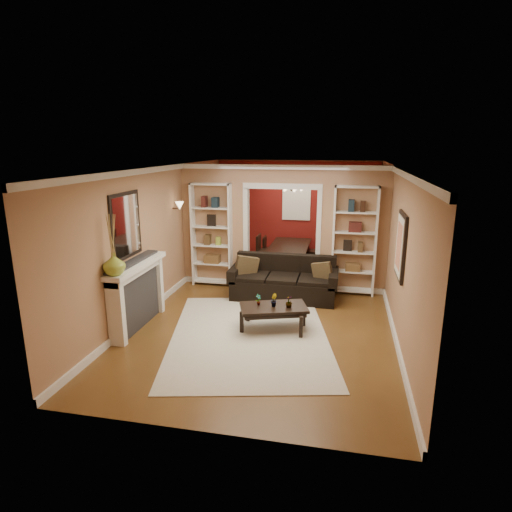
% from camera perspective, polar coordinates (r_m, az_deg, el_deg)
% --- Properties ---
extents(floor, '(8.00, 8.00, 0.00)m').
position_cam_1_polar(floor, '(8.59, 2.17, -6.55)').
color(floor, brown).
rests_on(floor, ground).
extents(ceiling, '(8.00, 8.00, 0.00)m').
position_cam_1_polar(ceiling, '(8.03, 2.36, 11.75)').
color(ceiling, white).
rests_on(ceiling, ground).
extents(wall_back, '(8.00, 0.00, 8.00)m').
position_cam_1_polar(wall_back, '(12.11, 5.42, 6.22)').
color(wall_back, '#AC7E5A').
rests_on(wall_back, ground).
extents(wall_front, '(8.00, 0.00, 8.00)m').
position_cam_1_polar(wall_front, '(4.48, -6.34, -8.44)').
color(wall_front, '#AC7E5A').
rests_on(wall_front, ground).
extents(wall_left, '(0.00, 8.00, 8.00)m').
position_cam_1_polar(wall_left, '(8.85, -12.28, 2.86)').
color(wall_left, '#AC7E5A').
rests_on(wall_left, ground).
extents(wall_right, '(0.00, 8.00, 8.00)m').
position_cam_1_polar(wall_right, '(8.15, 18.06, 1.49)').
color(wall_right, '#AC7E5A').
rests_on(wall_right, ground).
extents(partition_wall, '(4.50, 0.15, 2.70)m').
position_cam_1_polar(partition_wall, '(9.37, 3.48, 3.81)').
color(partition_wall, '#AC7E5A').
rests_on(partition_wall, floor).
extents(red_back_panel, '(4.44, 0.04, 2.64)m').
position_cam_1_polar(red_back_panel, '(12.08, 5.40, 6.06)').
color(red_back_panel, maroon).
rests_on(red_back_panel, floor).
extents(dining_window, '(0.78, 0.03, 0.98)m').
position_cam_1_polar(dining_window, '(12.01, 5.40, 7.11)').
color(dining_window, '#8CA5CC').
rests_on(dining_window, wall_back).
extents(area_rug, '(3.29, 4.06, 0.01)m').
position_cam_1_polar(area_rug, '(7.29, -0.89, -10.50)').
color(area_rug, beige).
rests_on(area_rug, floor).
extents(sofa, '(2.21, 0.95, 0.86)m').
position_cam_1_polar(sofa, '(8.85, 3.72, -2.98)').
color(sofa, black).
rests_on(sofa, floor).
extents(pillow_left, '(0.46, 0.35, 0.46)m').
position_cam_1_polar(pillow_left, '(8.90, -1.27, -1.36)').
color(pillow_left, brown).
rests_on(pillow_left, sofa).
extents(pillow_right, '(0.40, 0.20, 0.38)m').
position_cam_1_polar(pillow_right, '(8.71, 8.82, -2.17)').
color(pillow_right, brown).
rests_on(pillow_right, sofa).
extents(coffee_table, '(1.26, 0.94, 0.43)m').
position_cam_1_polar(coffee_table, '(7.44, 2.34, -8.23)').
color(coffee_table, black).
rests_on(coffee_table, floor).
extents(plant_left, '(0.11, 0.12, 0.19)m').
position_cam_1_polar(plant_left, '(7.37, 0.34, -5.85)').
color(plant_left, '#336626').
rests_on(plant_left, coffee_table).
extents(plant_center, '(0.13, 0.14, 0.22)m').
position_cam_1_polar(plant_center, '(7.32, 2.36, -5.90)').
color(plant_center, '#336626').
rests_on(plant_center, coffee_table).
extents(plant_right, '(0.16, 0.16, 0.20)m').
position_cam_1_polar(plant_right, '(7.29, 4.41, -6.10)').
color(plant_right, '#336626').
rests_on(plant_right, coffee_table).
extents(bookshelf_left, '(0.90, 0.30, 2.30)m').
position_cam_1_polar(bookshelf_left, '(9.58, -5.90, 2.79)').
color(bookshelf_left, white).
rests_on(bookshelf_left, floor).
extents(bookshelf_right, '(0.90, 0.30, 2.30)m').
position_cam_1_polar(bookshelf_right, '(9.15, 12.96, 1.93)').
color(bookshelf_right, white).
rests_on(bookshelf_right, floor).
extents(fireplace, '(0.32, 1.70, 1.16)m').
position_cam_1_polar(fireplace, '(7.68, -15.37, -5.09)').
color(fireplace, white).
rests_on(fireplace, floor).
extents(vase, '(0.42, 0.42, 0.35)m').
position_cam_1_polar(vase, '(6.87, -18.40, -1.01)').
color(vase, '#94AC37').
rests_on(vase, fireplace).
extents(mirror, '(0.03, 0.95, 1.10)m').
position_cam_1_polar(mirror, '(7.43, -16.97, 3.91)').
color(mirror, silver).
rests_on(mirror, wall_left).
extents(wall_sconce, '(0.18, 0.18, 0.22)m').
position_cam_1_polar(wall_sconce, '(9.23, -10.49, 6.45)').
color(wall_sconce, '#FFE0A5').
rests_on(wall_sconce, wall_left).
extents(framed_art, '(0.04, 0.85, 1.05)m').
position_cam_1_polar(framed_art, '(7.14, 18.68, 1.30)').
color(framed_art, black).
rests_on(framed_art, wall_right).
extents(dining_table, '(1.75, 0.98, 0.62)m').
position_cam_1_polar(dining_table, '(11.10, 4.69, -0.03)').
color(dining_table, black).
rests_on(dining_table, floor).
extents(dining_chair_nw, '(0.53, 0.53, 0.92)m').
position_cam_1_polar(dining_chair_nw, '(10.85, 1.62, 0.51)').
color(dining_chair_nw, black).
rests_on(dining_chair_nw, floor).
extents(dining_chair_ne, '(0.45, 0.45, 0.77)m').
position_cam_1_polar(dining_chair_ne, '(10.74, 7.41, -0.18)').
color(dining_chair_ne, black).
rests_on(dining_chair_ne, floor).
extents(dining_chair_sw, '(0.47, 0.47, 0.75)m').
position_cam_1_polar(dining_chair_sw, '(11.44, 2.15, 0.81)').
color(dining_chair_sw, black).
rests_on(dining_chair_sw, floor).
extents(dining_chair_se, '(0.46, 0.46, 0.77)m').
position_cam_1_polar(dining_chair_se, '(11.32, 7.65, 0.59)').
color(dining_chair_se, black).
rests_on(dining_chair_se, floor).
extents(chandelier, '(0.50, 0.50, 0.30)m').
position_cam_1_polar(chandelier, '(10.74, 4.71, 8.78)').
color(chandelier, '#3F291C').
rests_on(chandelier, ceiling).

